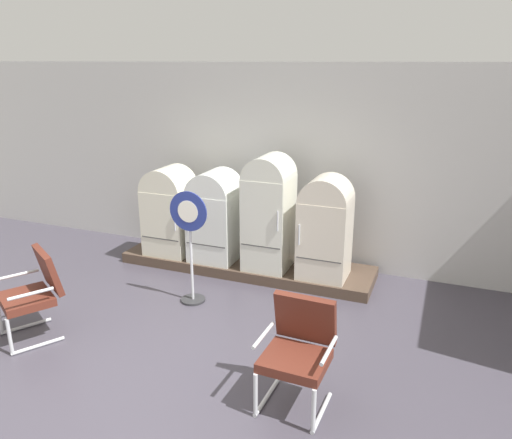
% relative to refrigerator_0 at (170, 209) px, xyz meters
% --- Properties ---
extents(ground, '(12.00, 10.00, 0.05)m').
position_rel_refrigerator_0_xyz_m(ground, '(1.21, -2.91, -0.88)').
color(ground, '#433F4A').
extents(back_wall, '(11.76, 0.12, 3.00)m').
position_rel_refrigerator_0_xyz_m(back_wall, '(1.21, 0.75, 0.66)').
color(back_wall, silver).
rests_on(back_wall, ground).
extents(display_plinth, '(3.81, 0.95, 0.15)m').
position_rel_refrigerator_0_xyz_m(display_plinth, '(1.21, 0.12, -0.78)').
color(display_plinth, '#4B3A2E').
rests_on(display_plinth, ground).
extents(refrigerator_0, '(0.68, 0.66, 1.35)m').
position_rel_refrigerator_0_xyz_m(refrigerator_0, '(0.00, 0.00, 0.00)').
color(refrigerator_0, silver).
rests_on(refrigerator_0, display_plinth).
extents(refrigerator_1, '(0.67, 0.70, 1.35)m').
position_rel_refrigerator_0_xyz_m(refrigerator_1, '(0.77, 0.02, 0.00)').
color(refrigerator_1, white).
rests_on(refrigerator_1, display_plinth).
extents(refrigerator_2, '(0.62, 0.68, 1.64)m').
position_rel_refrigerator_0_xyz_m(refrigerator_2, '(1.61, 0.01, 0.17)').
color(refrigerator_2, silver).
rests_on(refrigerator_2, display_plinth).
extents(refrigerator_3, '(0.66, 0.62, 1.42)m').
position_rel_refrigerator_0_xyz_m(refrigerator_3, '(2.44, -0.02, 0.04)').
color(refrigerator_3, beige).
rests_on(refrigerator_3, display_plinth).
extents(armchair_left, '(0.82, 0.84, 1.01)m').
position_rel_refrigerator_0_xyz_m(armchair_left, '(-0.26, -2.50, -0.28)').
color(armchair_left, silver).
rests_on(armchair_left, ground).
extents(armchair_right, '(0.66, 0.66, 1.01)m').
position_rel_refrigerator_0_xyz_m(armchair_right, '(2.83, -2.53, -0.28)').
color(armchair_right, silver).
rests_on(armchair_right, ground).
extents(sign_stand, '(0.51, 0.32, 1.50)m').
position_rel_refrigerator_0_xyz_m(sign_stand, '(0.97, -1.12, -0.08)').
color(sign_stand, '#2D2D30').
rests_on(sign_stand, ground).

